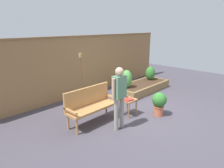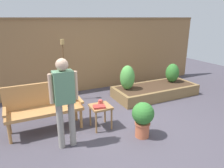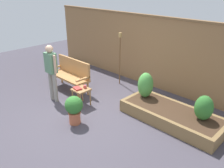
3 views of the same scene
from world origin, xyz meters
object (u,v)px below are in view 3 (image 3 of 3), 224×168
object	(u,v)px
side_table	(81,92)
book_on_table	(77,88)
cup_on_table	(85,87)
person_by_bench	(51,68)
potted_boxwood	(74,108)
shrub_near_bench	(145,85)
garden_bench	(71,72)
shrub_far_corner	(204,108)
tiki_torch	(120,50)

from	to	relation	value
side_table	book_on_table	bearing A→B (deg)	-129.89
cup_on_table	person_by_bench	world-z (taller)	person_by_bench
person_by_bench	cup_on_table	bearing A→B (deg)	28.61
book_on_table	potted_boxwood	world-z (taller)	potted_boxwood
book_on_table	shrub_near_bench	bearing A→B (deg)	54.04
garden_bench	side_table	distance (m)	1.12
shrub_far_corner	person_by_bench	size ratio (longest dim) A/B	0.36
garden_bench	side_table	world-z (taller)	garden_bench
garden_bench	shrub_far_corner	world-z (taller)	garden_bench
cup_on_table	book_on_table	xyz separation A→B (m)	(-0.10, -0.17, -0.02)
garden_bench	potted_boxwood	xyz separation A→B (m)	(1.59, -1.10, -0.14)
tiki_torch	person_by_bench	bearing A→B (deg)	-103.36
cup_on_table	book_on_table	bearing A→B (deg)	-119.31
potted_boxwood	tiki_torch	world-z (taller)	tiki_torch
cup_on_table	book_on_table	size ratio (longest dim) A/B	0.51
garden_bench	tiki_torch	bearing A→B (deg)	60.74
garden_bench	potted_boxwood	world-z (taller)	garden_bench
side_table	person_by_bench	xyz separation A→B (m)	(-0.78, -0.34, 0.54)
shrub_near_bench	person_by_bench	distance (m)	2.50
side_table	shrub_far_corner	world-z (taller)	shrub_far_corner
potted_boxwood	person_by_bench	size ratio (longest dim) A/B	0.44
shrub_near_bench	book_on_table	bearing A→B (deg)	-138.05
garden_bench	potted_boxwood	bearing A→B (deg)	-34.65
garden_bench	tiki_torch	size ratio (longest dim) A/B	0.88
tiki_torch	person_by_bench	world-z (taller)	tiki_torch
shrub_far_corner	person_by_bench	xyz separation A→B (m)	(-3.57, -1.44, 0.35)
cup_on_table	shrub_near_bench	world-z (taller)	shrub_near_bench
potted_boxwood	shrub_near_bench	bearing A→B (deg)	69.05
cup_on_table	shrub_far_corner	xyz separation A→B (m)	(2.75, 1.00, 0.06)
garden_bench	cup_on_table	world-z (taller)	garden_bench
book_on_table	shrub_near_bench	distance (m)	1.75
tiki_torch	shrub_near_bench	bearing A→B (deg)	-24.04
shrub_near_bench	potted_boxwood	bearing A→B (deg)	-110.95
book_on_table	person_by_bench	world-z (taller)	person_by_bench
garden_bench	cup_on_table	size ratio (longest dim) A/B	12.38
side_table	person_by_bench	size ratio (longest dim) A/B	0.31
potted_boxwood	garden_bench	bearing A→B (deg)	145.35
book_on_table	person_by_bench	size ratio (longest dim) A/B	0.14
cup_on_table	potted_boxwood	size ratio (longest dim) A/B	0.17
cup_on_table	person_by_bench	distance (m)	1.02
shrub_near_bench	shrub_far_corner	xyz separation A→B (m)	(1.55, 0.00, -0.05)
potted_boxwood	person_by_bench	xyz separation A→B (m)	(-1.35, 0.31, 0.53)
side_table	shrub_near_bench	bearing A→B (deg)	41.51
shrub_near_bench	person_by_bench	size ratio (longest dim) A/B	0.42
book_on_table	potted_boxwood	distance (m)	0.87
shrub_far_corner	person_by_bench	bearing A→B (deg)	-157.98
book_on_table	tiki_torch	distance (m)	1.96
shrub_near_bench	side_table	bearing A→B (deg)	-138.49
side_table	cup_on_table	xyz separation A→B (m)	(0.04, 0.10, 0.12)
book_on_table	shrub_far_corner	distance (m)	3.08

